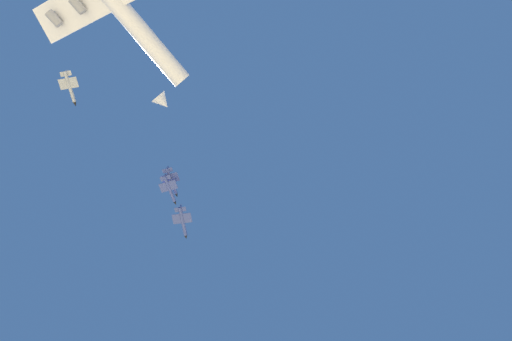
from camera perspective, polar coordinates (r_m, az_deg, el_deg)
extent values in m
cone|color=white|center=(148.32, -12.97, 9.39)|extent=(7.13, 6.35, 6.08)
cylinder|color=gray|center=(153.50, -23.74, 20.44)|extent=(4.15, 5.59, 3.00)
cylinder|color=gray|center=(160.21, -26.47, 18.55)|extent=(4.15, 5.59, 3.00)
cylinder|color=#38478C|center=(192.99, -11.79, -1.47)|extent=(9.09, 11.24, 1.50)
cone|color=black|center=(195.36, -11.07, -3.44)|extent=(2.41, 2.50, 1.50)
cube|color=#38478C|center=(192.36, -11.95, -1.09)|extent=(9.03, 8.35, 0.24)
cube|color=#38478C|center=(193.20, -12.22, 0.21)|extent=(1.62, 2.03, 2.60)
cube|color=#38478C|center=(191.59, -12.32, 0.02)|extent=(5.03, 4.50, 0.20)
cylinder|color=#38478C|center=(191.09, -12.05, -2.55)|extent=(8.85, 11.40, 1.50)
cone|color=black|center=(193.53, -11.26, -4.51)|extent=(2.39, 2.50, 1.50)
cube|color=#38478C|center=(190.46, -12.22, -2.17)|extent=(9.06, 8.26, 0.24)
cube|color=#38478C|center=(191.24, -12.52, -0.86)|extent=(1.57, 2.06, 2.60)
cube|color=#38478C|center=(189.66, -12.62, -1.06)|extent=(5.06, 4.44, 0.20)
cylinder|color=#38478C|center=(174.08, -10.25, -7.05)|extent=(10.36, 10.15, 1.50)
cone|color=black|center=(177.45, -9.80, -9.19)|extent=(2.48, 2.47, 1.50)
cube|color=#38478C|center=(173.26, -10.35, -6.64)|extent=(8.73, 8.80, 0.24)
cube|color=#38478C|center=(173.50, -10.48, -5.15)|extent=(1.86, 1.82, 2.60)
cube|color=#38478C|center=(171.95, -10.58, -5.40)|extent=(4.78, 4.83, 0.20)
cylinder|color=#999EA3|center=(192.66, -24.69, 10.63)|extent=(10.09, 10.42, 1.50)
cone|color=black|center=(193.37, -24.05, 8.51)|extent=(2.47, 2.48, 1.50)
cube|color=#999EA3|center=(192.38, -24.84, 11.05)|extent=(8.82, 8.71, 0.24)
cube|color=#999EA3|center=(194.09, -24.94, 12.29)|extent=(1.81, 1.87, 2.60)
cube|color=#999EA3|center=(192.51, -25.15, 12.21)|extent=(4.85, 4.77, 0.20)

